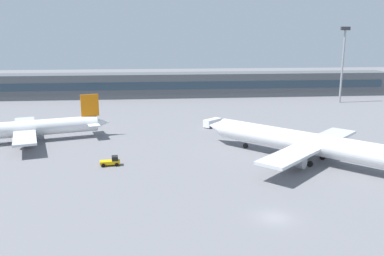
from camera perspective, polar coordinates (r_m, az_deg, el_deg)
name	(u,v)px	position (r m, az deg, el deg)	size (l,w,h in m)	color
ground_plane	(222,140)	(91.75, 4.32, -1.73)	(400.00, 400.00, 0.00)	slate
terminal_building	(193,85)	(157.43, 0.08, 6.16)	(155.42, 12.13, 9.00)	#4C5156
airplane_near	(305,143)	(78.80, 15.73, -2.03)	(34.96, 36.13, 11.50)	white
airplane_mid	(19,129)	(96.62, -23.32, -0.17)	(39.42, 28.06, 9.96)	white
baggage_tug_yellow	(111,161)	(75.22, -11.35, -4.65)	(3.75, 2.15, 1.75)	#F2B20C
service_van_white	(213,123)	(104.69, 2.92, 0.76)	(5.22, 4.95, 2.08)	white
floodlight_tower_west	(343,59)	(150.78, 20.58, 9.08)	(3.20, 0.80, 26.11)	gray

